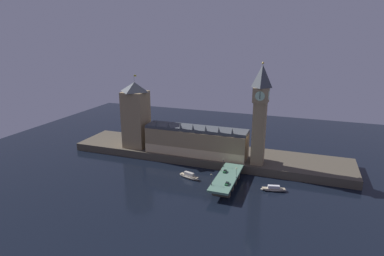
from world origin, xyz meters
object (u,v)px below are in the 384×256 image
Objects in this scene: victoria_tower at (136,115)px; car_northbound_lead at (225,171)px; pedestrian_near_rail at (211,184)px; boat_upstream at (189,176)px; pedestrian_far_rail at (221,170)px; street_lamp_mid at (236,171)px; street_lamp_far at (223,162)px; street_lamp_near at (211,178)px; clock_tower at (260,112)px; car_southbound_lead at (227,183)px; boat_downstream at (274,189)px.

victoria_tower is 13.06× the size of car_northbound_lead.
pedestrian_near_rail is 0.11× the size of boat_upstream.
pedestrian_far_rail reaches higher than boat_upstream.
street_lamp_mid is 19.23m from street_lamp_far.
street_lamp_mid is at bearing -49.98° from street_lamp_far.
victoria_tower is 98.08m from pedestrian_near_rail.
street_lamp_mid is (12.36, 14.72, -0.02)m from street_lamp_near.
street_lamp_near is (-0.40, 1.25, 3.50)m from pedestrian_near_rail.
clock_tower is 45.81m from street_lamp_mid.
street_lamp_near reaches higher than car_northbound_lead.
victoria_tower reaches higher than street_lamp_near.
boat_upstream is at bearing -29.32° from victoria_tower.
car_southbound_lead is at bearing -27.92° from victoria_tower.
street_lamp_near is at bearing -98.98° from car_northbound_lead.
clock_tower is 4.40× the size of boat_upstream.
pedestrian_near_rail is at bearing -41.14° from boat_upstream.
street_lamp_far is at bearing 92.96° from pedestrian_far_rail.
pedestrian_near_rail is 30.82m from street_lamp_far.
victoria_tower is at bearing 147.67° from street_lamp_near.
street_lamp_near is 0.43× the size of boat_downstream.
car_southbound_lead is 33.74m from boat_upstream.
car_northbound_lead reaches higher than boat_upstream.
clock_tower reaches higher than street_lamp_mid.
pedestrian_near_rail is at bearing -90.00° from pedestrian_far_rail.
pedestrian_near_rail is 20.26m from street_lamp_mid.
car_southbound_lead is 31.22m from boat_downstream.
boat_downstream is (35.81, 18.23, -10.00)m from street_lamp_near.
pedestrian_near_rail is 0.11× the size of boat_downstream.
car_southbound_lead is 2.68× the size of pedestrian_far_rail.
clock_tower is 10.06× the size of street_lamp_near.
street_lamp_near reaches higher than pedestrian_near_rail.
victoria_tower reaches higher than street_lamp_far.
boat_downstream is (115.11, -31.95, -31.44)m from victoria_tower.
pedestrian_far_rail is at bearing 174.40° from boat_downstream.
pedestrian_far_rail is 22.68m from boat_upstream.
boat_upstream is at bearing -172.07° from car_northbound_lead.
boat_downstream is at bearing 0.79° from boat_upstream.
victoria_tower is at bearing 164.49° from boat_downstream.
car_northbound_lead is (-17.53, -24.71, -36.56)m from clock_tower.
pedestrian_near_rail is (-8.67, -4.62, 0.30)m from car_southbound_lead.
car_northbound_lead is at bearing -69.08° from street_lamp_far.
victoria_tower is 91.20m from car_northbound_lead.
clock_tower is at bearing 49.41° from pedestrian_far_rail.
victoria_tower is 73.77m from boat_upstream.
car_northbound_lead is 0.27× the size of boat_downstream.
car_southbound_lead is at bearing 28.03° from pedestrian_near_rail.
boat_upstream is at bearing -168.74° from pedestrian_far_rail.
boat_downstream is (56.82, 0.79, -0.25)m from boat_upstream.
clock_tower is at bearing 65.43° from street_lamp_near.
street_lamp_mid is 34.86m from boat_upstream.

